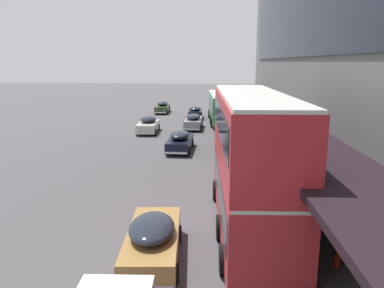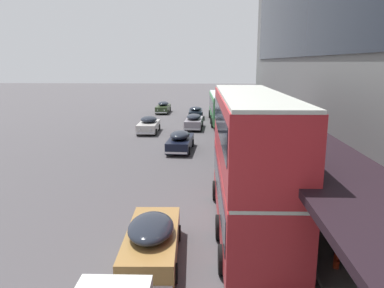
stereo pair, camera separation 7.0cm
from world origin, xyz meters
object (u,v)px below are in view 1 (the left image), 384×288
Objects in this scene: sedan_lead_near at (193,121)px; sedan_far_back at (153,239)px; sedan_lead_mid at (180,141)px; sedan_trailing_mid at (148,125)px; sedan_oncoming_rear at (195,112)px; transit_bus_kerbside_rear at (250,159)px; transit_bus_kerbside_front at (222,106)px; fire_hydrant at (338,259)px; sedan_second_mid at (163,107)px.

sedan_far_back is at bearing -90.85° from sedan_lead_near.
sedan_trailing_mid is at bearing 116.05° from sedan_lead_mid.
sedan_oncoming_rear is at bearing 89.47° from sedan_far_back.
transit_bus_kerbside_rear is 2.14× the size of sedan_lead_mid.
sedan_trailing_mid is at bearing 99.32° from sedan_far_back.
transit_bus_kerbside_front is 2.56× the size of sedan_oncoming_rear.
sedan_lead_near is (-3.14, -4.35, -1.15)m from transit_bus_kerbside_front.
sedan_lead_near is 7.03× the size of fire_hydrant.
sedan_oncoming_rear is at bearing 133.64° from transit_bus_kerbside_front.
sedan_trailing_mid is (-7.61, -6.77, -1.14)m from transit_bus_kerbside_front.
transit_bus_kerbside_front is at bearing 54.21° from sedan_lead_near.
sedan_oncoming_rear is 6.27× the size of fire_hydrant.
sedan_lead_near is at bearing -125.79° from transit_bus_kerbside_front.
sedan_far_back reaches higher than sedan_oncoming_rear.
sedan_oncoming_rear is 0.87× the size of sedan_lead_mid.
transit_bus_kerbside_rear is at bearing -82.47° from sedan_lead_near.
transit_bus_kerbside_front is 2.44× the size of sedan_trailing_mid.
transit_bus_kerbside_rear is 38.20m from sedan_second_mid.
sedan_lead_mid is at bearing -79.74° from sedan_second_mid.
sedan_far_back is at bearing -89.04° from sedan_lead_mid.
sedan_lead_near is at bearing 86.12° from sedan_lead_mid.
fire_hydrant is (10.75, -40.36, -0.30)m from sedan_second_mid.
sedan_lead_mid reaches higher than sedan_oncoming_rear.
sedan_oncoming_rear is 0.95× the size of sedan_trailing_mid.
transit_bus_kerbside_front is 4.82m from sedan_oncoming_rear.
sedan_far_back is at bearing -144.75° from transit_bus_kerbside_rear.
transit_bus_kerbside_rear reaches higher than sedan_oncoming_rear.
sedan_far_back is 0.98× the size of sedan_lead_mid.
fire_hydrant is (6.02, -35.46, -0.26)m from sedan_oncoming_rear.
transit_bus_kerbside_front is at bearing 94.98° from fire_hydrant.
sedan_oncoming_rear is at bearing 99.63° from fire_hydrant.
sedan_far_back is 6.37m from fire_hydrant.
sedan_second_mid is at bearing 104.91° from fire_hydrant.
sedan_oncoming_rear is 0.89× the size of sedan_lead_near.
sedan_second_mid is 15.05m from sedan_trailing_mid.
sedan_lead_mid is at bearing -91.94° from sedan_oncoming_rear.
sedan_trailing_mid is 5.08m from sedan_lead_near.
sedan_lead_mid reaches higher than sedan_lead_near.
fire_hydrant is (2.68, -3.10, -2.63)m from transit_bus_kerbside_rear.
fire_hydrant is at bearing -80.37° from sedan_oncoming_rear.
transit_bus_kerbside_front reaches higher than fire_hydrant.
sedan_second_mid is at bearing 110.86° from sedan_lead_near.
sedan_trailing_mid is 27.37m from fire_hydrant.
fire_hydrant is (5.94, -27.73, -0.30)m from sedan_lead_near.
sedan_second_mid is at bearing 134.01° from sedan_oncoming_rear.
sedan_trailing_mid is 0.94× the size of sedan_lead_near.
sedan_trailing_mid is at bearing -138.33° from transit_bus_kerbside_front.
sedan_lead_near is (-3.26, 24.63, -2.33)m from transit_bus_kerbside_rear.
transit_bus_kerbside_front reaches higher than sedan_trailing_mid.
transit_bus_kerbside_rear is at bearing -89.77° from transit_bus_kerbside_front.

